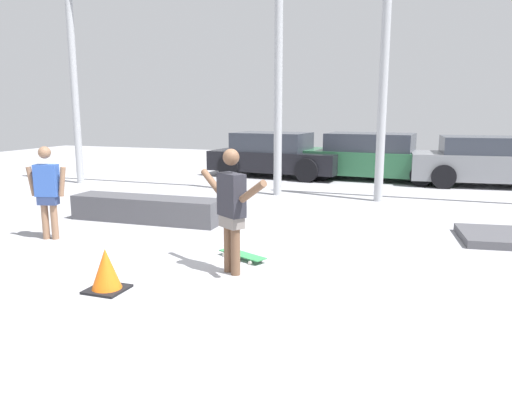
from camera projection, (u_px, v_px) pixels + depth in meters
The scene contains 10 objects.
ground_plane at pixel (229, 274), 6.51m from camera, with size 36.00×36.00×0.00m, color #9E9EA3.
skateboarder at pixel (232, 205), 6.38m from camera, with size 1.22×0.86×1.63m.
skateboard at pixel (242, 255), 7.15m from camera, with size 0.81×0.53×0.08m.
grind_box at pixel (146, 209), 9.52m from camera, with size 2.94×0.65×0.47m, color #47474C.
canopy_support_left at pixel (168, 63), 12.86m from camera, with size 6.19×0.20×5.18m.
parked_car_black at pixel (275, 155), 15.76m from camera, with size 4.25×2.12×1.38m.
parked_car_green at pixel (374, 157), 15.04m from camera, with size 4.66×2.05×1.40m.
parked_car_grey at pixel (491, 162), 13.80m from camera, with size 4.48×2.16×1.37m.
bystander at pixel (47, 189), 8.10m from camera, with size 0.66×0.27×1.53m.
traffic_cone at pixel (106, 270), 5.87m from camera, with size 0.44×0.44×0.51m.
Camera 1 is at (2.46, -5.72, 2.12)m, focal length 35.00 mm.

